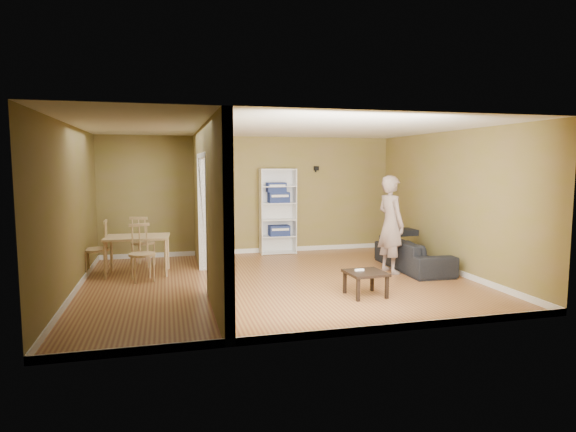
% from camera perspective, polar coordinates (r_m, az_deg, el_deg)
% --- Properties ---
extents(room_shell, '(6.50, 6.50, 6.50)m').
position_cam_1_polar(room_shell, '(8.07, -1.03, 1.23)').
color(room_shell, '#A0743A').
rests_on(room_shell, ground).
extents(partition, '(0.22, 5.50, 2.60)m').
position_cam_1_polar(partition, '(7.89, -9.55, 1.02)').
color(partition, olive).
rests_on(partition, ground).
extents(wall_speaker, '(0.10, 0.10, 0.10)m').
position_cam_1_polar(wall_speaker, '(11.04, 3.38, 5.66)').
color(wall_speaker, black).
rests_on(wall_speaker, room_shell).
extents(sofa, '(1.99, 0.90, 0.75)m').
position_cam_1_polar(sofa, '(9.49, 14.62, -3.88)').
color(sofa, black).
rests_on(sofa, ground).
extents(person, '(0.85, 0.72, 2.10)m').
position_cam_1_polar(person, '(9.00, 12.11, 0.01)').
color(person, slate).
rests_on(person, ground).
extents(bookshelf, '(0.80, 0.35, 1.90)m').
position_cam_1_polar(bookshelf, '(10.76, -1.28, 0.58)').
color(bookshelf, white).
rests_on(bookshelf, ground).
extents(paper_box_navy_a, '(0.45, 0.29, 0.23)m').
position_cam_1_polar(paper_box_navy_a, '(10.77, -1.07, -1.72)').
color(paper_box_navy_a, navy).
rests_on(paper_box_navy_a, bookshelf).
extents(paper_box_navy_b, '(0.45, 0.30, 0.23)m').
position_cam_1_polar(paper_box_navy_b, '(10.69, -1.12, 2.22)').
color(paper_box_navy_b, '#1B1753').
rests_on(paper_box_navy_b, bookshelf).
extents(paper_box_navy_c, '(0.42, 0.27, 0.21)m').
position_cam_1_polar(paper_box_navy_c, '(10.66, -1.41, 3.32)').
color(paper_box_navy_c, navy).
rests_on(paper_box_navy_c, bookshelf).
extents(coffee_table, '(0.56, 0.56, 0.38)m').
position_cam_1_polar(coffee_table, '(7.43, 9.18, -6.94)').
color(coffee_table, black).
rests_on(coffee_table, ground).
extents(game_controller, '(0.14, 0.04, 0.03)m').
position_cam_1_polar(game_controller, '(7.46, 8.46, -6.33)').
color(game_controller, white).
rests_on(game_controller, coffee_table).
extents(dining_table, '(1.12, 0.74, 0.70)m').
position_cam_1_polar(dining_table, '(9.15, -17.42, -2.76)').
color(dining_table, tan).
rests_on(dining_table, ground).
extents(chair_left, '(0.46, 0.46, 1.00)m').
position_cam_1_polar(chair_left, '(9.29, -21.81, -3.54)').
color(chair_left, tan).
rests_on(chair_left, ground).
extents(chair_near, '(0.54, 0.54, 0.98)m').
position_cam_1_polar(chair_near, '(8.60, -16.91, -4.18)').
color(chair_near, tan).
rests_on(chair_near, ground).
extents(chair_far, '(0.59, 0.59, 1.00)m').
position_cam_1_polar(chair_far, '(9.83, -16.80, -2.85)').
color(chair_far, tan).
rests_on(chair_far, ground).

